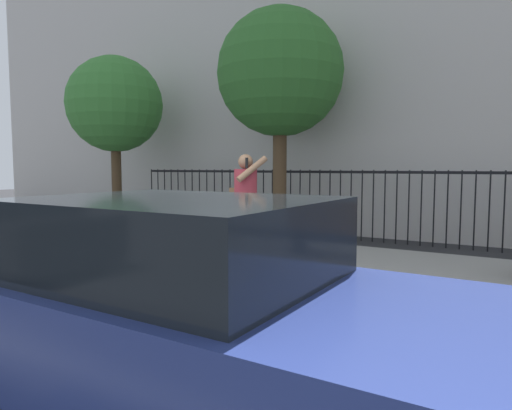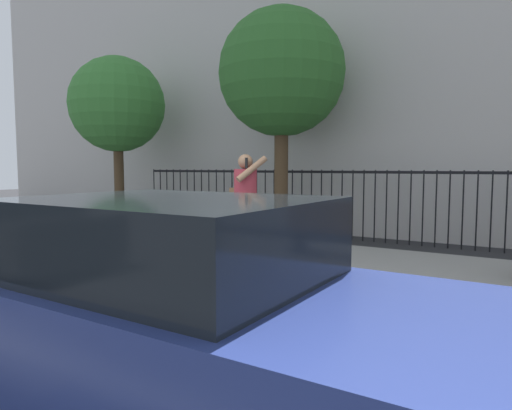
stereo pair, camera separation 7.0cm
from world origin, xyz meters
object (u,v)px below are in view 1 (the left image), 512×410
Objects in this scene: pedestrian_on_phone at (245,202)px; street_tree_mid at (115,105)px; street_tree_near at (280,74)px; parked_hatchback at (193,310)px.

pedestrian_on_phone is 0.37× the size of street_tree_mid.
street_tree_mid is at bearing 153.57° from pedestrian_on_phone.
pedestrian_on_phone is at bearing -70.23° from street_tree_near.
street_tree_near reaches higher than parked_hatchback.
street_tree_mid is at bearing -175.84° from street_tree_near.
street_tree_near is at bearing 4.16° from street_tree_mid.
pedestrian_on_phone is at bearing 117.20° from parked_hatchback.
parked_hatchback is 0.91× the size of street_tree_mid.
street_tree_mid is (-7.84, 6.40, 2.64)m from parked_hatchback.
parked_hatchback is at bearing -66.42° from street_tree_near.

